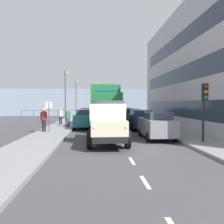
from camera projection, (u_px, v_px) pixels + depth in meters
name	position (u px, v px, depth m)	size (l,w,h in m)	color
ground_plane	(111.00, 128.00, 20.76)	(80.00, 80.00, 0.00)	#423F44
sidewalk_left	(161.00, 127.00, 21.09)	(2.60, 37.79, 0.15)	gray
sidewalk_right	(60.00, 128.00, 20.43)	(2.60, 37.79, 0.15)	gray
road_centreline_markings	(112.00, 128.00, 20.46)	(0.12, 34.41, 0.01)	silver
building_terrace	(218.00, 69.00, 21.03)	(8.00, 23.47, 10.94)	#B7B2B7
sea_horizon	(104.00, 102.00, 42.49)	(80.00, 0.80, 5.00)	#8C9EAD
seawall_railing	(104.00, 111.00, 38.96)	(28.08, 0.08, 1.20)	#4C5156
truck_vintage_cream	(107.00, 123.00, 12.55)	(2.17, 5.64, 2.43)	black
lorry_cargo_green	(105.00, 106.00, 20.63)	(2.58, 8.20, 3.87)	#1E7033
car_grey_kerbside_near	(156.00, 125.00, 14.32)	(1.79, 3.83, 1.72)	slate
car_navy_kerbside_1	(140.00, 119.00, 19.55)	(1.89, 4.14, 1.72)	navy
car_black_kerbside_2	(131.00, 116.00, 24.53)	(1.78, 4.10, 1.72)	black
car_red_kerbside_3	(125.00, 114.00, 29.62)	(1.80, 4.03, 1.72)	#B21E1E
car_teal_oppositeside_0	(85.00, 118.00, 20.65)	(1.90, 4.30, 1.72)	#1E6670
car_silver_oppositeside_1	(87.00, 115.00, 26.54)	(1.86, 4.19, 1.72)	#B7BABF
pedestrian_by_lamp	(44.00, 118.00, 17.10)	(0.53, 0.34, 1.75)	black
pedestrian_in_dark_coat	(68.00, 117.00, 20.21)	(0.53, 0.34, 1.61)	#383342
pedestrian_strolling	(60.00, 115.00, 22.68)	(0.53, 0.34, 1.67)	black
traffic_light_near	(204.00, 100.00, 12.23)	(0.28, 0.41, 3.20)	black
lamp_post_promenade	(66.00, 91.00, 24.58)	(0.32, 1.14, 5.71)	#59595B
lamp_post_far	(76.00, 94.00, 36.29)	(0.32, 1.14, 5.95)	#59595B
street_sign	(49.00, 112.00, 16.52)	(0.50, 0.07, 2.25)	#4C4C4C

